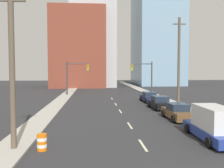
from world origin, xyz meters
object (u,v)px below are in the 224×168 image
sedan_brown (178,112)px  utility_pole_right_mid (179,61)px  box_truck_blue (213,124)px  traffic_signal_left (73,74)px  sedan_navy (149,97)px  utility_pole_left_near (12,67)px  traffic_barrel (42,142)px  sedan_black (160,103)px  traffic_signal_right (146,74)px

sedan_brown → utility_pole_right_mid: bearing=68.9°
utility_pole_right_mid → box_truck_blue: bearing=-100.9°
traffic_signal_left → sedan_navy: (11.52, -9.76, -3.26)m
utility_pole_left_near → traffic_barrel: (1.61, -0.16, -4.26)m
traffic_barrel → sedan_navy: 23.52m
traffic_barrel → sedan_black: (10.75, 14.33, 0.22)m
sedan_brown → sedan_black: sedan_black is taller
sedan_navy → box_truck_blue: bearing=-91.3°
traffic_barrel → sedan_brown: sedan_brown is taller
traffic_signal_right → sedan_black: (-1.77, -16.22, -3.21)m
box_truck_blue → traffic_signal_left: bearing=112.3°
traffic_signal_right → sedan_navy: size_ratio=1.28×
traffic_signal_left → utility_pole_left_near: utility_pole_left_near is taller
box_truck_blue → sedan_black: box_truck_blue is taller
utility_pole_right_mid → sedan_navy: utility_pole_right_mid is taller
sedan_black → traffic_barrel: bearing=-128.8°
sedan_navy → traffic_barrel: bearing=-118.4°
utility_pole_left_near → sedan_black: utility_pole_left_near is taller
traffic_barrel → sedan_black: sedan_black is taller
traffic_signal_right → traffic_barrel: (-12.52, -30.55, -3.43)m
utility_pole_right_mid → box_truck_blue: (-2.82, -14.70, -4.58)m
sedan_brown → traffic_signal_left: bearing=115.1°
utility_pole_right_mid → sedan_black: size_ratio=2.53×
traffic_signal_right → box_truck_blue: (-1.81, -29.28, -2.87)m
box_truck_blue → sedan_brown: (0.00, 6.78, -0.36)m
utility_pole_left_near → sedan_black: bearing=48.9°
traffic_signal_right → box_truck_blue: 29.47m
traffic_signal_left → utility_pole_right_mid: (14.08, -14.58, 1.72)m
sedan_brown → sedan_navy: bearing=87.3°
utility_pole_right_mid → sedan_navy: 7.39m
traffic_barrel → sedan_black: bearing=53.1°
traffic_signal_right → sedan_navy: traffic_signal_right is taller
traffic_signal_left → traffic_barrel: bearing=-89.0°
utility_pole_left_near → traffic_signal_right: bearing=65.1°
traffic_signal_right → sedan_navy: (-1.55, -9.76, -3.26)m
traffic_signal_left → utility_pole_right_mid: utility_pole_right_mid is taller
sedan_black → box_truck_blue: bearing=-92.1°
traffic_signal_left → sedan_navy: traffic_signal_left is taller
traffic_signal_left → sedan_black: traffic_signal_left is taller
utility_pole_left_near → sedan_brown: (12.33, 7.90, -4.05)m
traffic_signal_left → sedan_black: bearing=-55.1°
utility_pole_right_mid → sedan_brown: (-2.81, -7.92, -4.94)m
utility_pole_left_near → box_truck_blue: (12.33, 1.12, -3.70)m
utility_pole_right_mid → sedan_black: utility_pole_right_mid is taller
traffic_signal_left → traffic_signal_right: bearing=0.0°
traffic_signal_left → traffic_barrel: size_ratio=6.38×
utility_pole_right_mid → traffic_barrel: (-13.54, -15.98, -5.15)m
utility_pole_right_mid → sedan_brown: size_ratio=2.42×
traffic_barrel → sedan_navy: (10.98, 20.80, 0.17)m
traffic_signal_left → box_truck_blue: bearing=-69.0°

